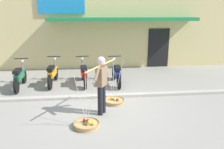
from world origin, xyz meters
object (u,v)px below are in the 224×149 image
fruit_vendor (101,82)px  motorcycle_second_in_row (53,74)px  motorcycle_third_in_row (84,74)px  fruit_basket_left_side (87,124)px  motorcycle_end_of_row (116,73)px  fruit_basket_right_side (114,101)px  motorcycle_nearest_shop (20,77)px

fruit_vendor → motorcycle_second_in_row: (-1.80, 2.86, -0.53)m
motorcycle_third_in_row → fruit_basket_left_side: bearing=-87.9°
motorcycle_end_of_row → fruit_vendor: bearing=-105.8°
fruit_basket_right_side → motorcycle_nearest_shop: bearing=152.1°
motorcycle_nearest_shop → motorcycle_second_in_row: bearing=14.0°
motorcycle_end_of_row → motorcycle_second_in_row: bearing=175.4°
motorcycle_second_in_row → motorcycle_third_in_row: bearing=-3.9°
fruit_vendor → motorcycle_nearest_shop: size_ratio=0.93×
fruit_basket_left_side → fruit_basket_right_side: (0.88, 1.49, -0.00)m
motorcycle_nearest_shop → fruit_basket_left_side: bearing=-52.3°
fruit_basket_right_side → motorcycle_second_in_row: size_ratio=0.80×
fruit_basket_left_side → motorcycle_end_of_row: fruit_basket_left_side is taller
fruit_vendor → fruit_basket_right_side: 1.25m
fruit_basket_left_side → motorcycle_second_in_row: (-1.36, 3.60, 0.38)m
fruit_basket_right_side → motorcycle_third_in_row: fruit_basket_right_side is taller
fruit_vendor → motorcycle_end_of_row: fruit_vendor is taller
fruit_basket_right_side → motorcycle_nearest_shop: fruit_basket_right_side is taller
fruit_basket_left_side → motorcycle_third_in_row: (-0.13, 3.52, 0.38)m
fruit_vendor → fruit_basket_right_side: bearing=59.2°
fruit_basket_left_side → motorcycle_third_in_row: 3.54m
fruit_basket_left_side → motorcycle_second_in_row: 3.87m
fruit_basket_left_side → motorcycle_second_in_row: bearing=110.7°
motorcycle_nearest_shop → fruit_vendor: bearing=-40.5°
motorcycle_second_in_row → motorcycle_third_in_row: same height
fruit_vendor → fruit_basket_right_side: (0.44, 0.74, -0.91)m
motorcycle_nearest_shop → motorcycle_end_of_row: size_ratio=1.00×
motorcycle_third_in_row → fruit_vendor: bearing=-78.5°
motorcycle_second_in_row → fruit_basket_left_side: bearing=-69.3°
motorcycle_second_in_row → motorcycle_end_of_row: 2.56m
motorcycle_end_of_row → fruit_basket_right_side: bearing=-99.2°
fruit_vendor → motorcycle_second_in_row: size_ratio=0.93×
motorcycle_third_in_row → motorcycle_end_of_row: 1.32m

